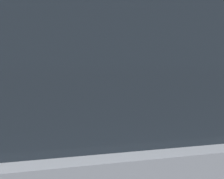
% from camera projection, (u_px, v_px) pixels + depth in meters
% --- Properties ---
extents(sidewalk_curb, '(36.00, 3.02, 0.16)m').
position_uv_depth(sidewalk_curb, '(30.00, 160.00, 4.88)').
color(sidewalk_curb, '#9E9B93').
rests_on(sidewalk_curb, ground).
extents(parking_meter, '(0.17, 0.18, 1.51)m').
position_uv_depth(parking_meter, '(76.00, 75.00, 3.90)').
color(parking_meter, slate).
rests_on(parking_meter, sidewalk_curb).
extents(pedestrian_at_meter, '(0.59, 0.69, 1.66)m').
position_uv_depth(pedestrian_at_meter, '(126.00, 86.00, 4.32)').
color(pedestrian_at_meter, brown).
rests_on(pedestrian_at_meter, sidewalk_curb).
extents(background_railing, '(24.06, 0.06, 1.06)m').
position_uv_depth(background_railing, '(19.00, 91.00, 6.01)').
color(background_railing, '#2D7A38').
rests_on(background_railing, sidewalk_curb).
extents(backdrop_wall, '(32.00, 0.50, 3.66)m').
position_uv_depth(backdrop_wall, '(10.00, 41.00, 7.59)').
color(backdrop_wall, gray).
rests_on(backdrop_wall, ground).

